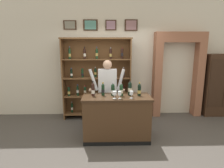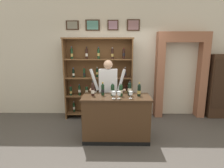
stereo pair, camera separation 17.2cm
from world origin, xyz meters
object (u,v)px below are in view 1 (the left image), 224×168
Objects in this scene: tasting_bottle_brunello at (93,89)px; wine_glass_spare at (114,93)px; tasting_bottle_super_tuscan at (113,90)px; tasting_bottle_grappa at (130,88)px; tasting_bottle_bianco at (103,89)px; wine_shelf at (97,77)px; shopkeeper at (107,87)px; tasting_counter at (117,118)px; tasting_bottle_rosso at (121,90)px; tasting_bottle_vin_santo at (139,90)px; side_cabinet at (220,85)px; wine_glass_left at (120,94)px; wine_glass_right at (131,93)px.

tasting_bottle_brunello is 2.07× the size of wine_glass_spare.
tasting_bottle_grappa reaches higher than tasting_bottle_super_tuscan.
tasting_bottle_bianco is 0.21m from tasting_bottle_super_tuscan.
shopkeeper is at bearing -66.89° from wine_shelf.
wine_glass_spare is at bearing -26.79° from tasting_bottle_brunello.
tasting_bottle_bianco is at bearing 176.09° from tasting_bottle_super_tuscan.
shopkeeper is at bearing 107.60° from tasting_counter.
tasting_bottle_vin_santo reaches higher than tasting_bottle_rosso.
tasting_bottle_bianco is 0.93× the size of tasting_bottle_grappa.
tasting_bottle_rosso is (0.28, -0.58, 0.07)m from shopkeeper.
side_cabinet is 11.64× the size of wine_glass_left.
tasting_counter is 0.68m from tasting_bottle_bianco.
tasting_bottle_rosso is 0.21m from wine_glass_left.
tasting_bottle_bianco is 1.89× the size of wine_glass_left.
tasting_bottle_vin_santo is 1.94× the size of wine_glass_left.
tasting_bottle_bianco reaches higher than tasting_bottle_rosso.
shopkeeper is 5.92× the size of tasting_bottle_super_tuscan.
tasting_bottle_grappa reaches higher than tasting_bottle_bianco.
shopkeeper is at bearing 138.75° from tasting_bottle_vin_santo.
wine_shelf is 1.56m from tasting_bottle_vin_santo.
tasting_bottle_brunello is 2.12× the size of wine_glass_right.
side_cabinet is at bearing 20.71° from tasting_bottle_brunello.
tasting_bottle_super_tuscan is at bearing -157.15° from side_cabinet.
wine_shelf reaches higher than tasting_bottle_super_tuscan.
tasting_counter is 0.84m from shopkeeper.
wine_shelf is 14.24× the size of wine_glass_spare.
shopkeeper is 11.04× the size of wine_glass_left.
tasting_bottle_grappa is at bearing 46.86° from wine_glass_left.
tasting_bottle_rosso is (-2.91, -1.34, 0.21)m from side_cabinet.
wine_glass_left is at bearing -22.20° from tasting_bottle_brunello.
side_cabinet is at bearing 21.33° from tasting_bottle_bianco.
shopkeeper is (0.28, -0.66, -0.13)m from wine_shelf.
tasting_counter is at bearing -165.77° from tasting_bottle_grappa.
shopkeeper reaches higher than tasting_bottle_bianco.
shopkeeper is at bearing 61.96° from tasting_bottle_brunello.
side_cabinet is at bearing 27.55° from wine_glass_left.
side_cabinet is at bearing 24.69° from tasting_bottle_rosso.
tasting_bottle_rosso is 1.85× the size of wine_glass_left.
shopkeeper is 0.65m from tasting_bottle_rosso.
tasting_bottle_brunello is at bearing 178.44° from tasting_bottle_rosso.
wine_glass_left is (0.24, -0.79, 0.04)m from shopkeeper.
tasting_bottle_bianco is at bearing -81.07° from wine_shelf.
side_cabinet reaches higher than tasting_bottle_brunello.
tasting_bottle_grappa reaches higher than wine_glass_right.
tasting_bottle_grappa is at bearing 90.82° from wine_glass_right.
tasting_bottle_vin_santo is at bearing -52.78° from wine_shelf.
wine_shelf is 7.79× the size of tasting_bottle_super_tuscan.
wine_glass_right is at bearing -22.68° from tasting_bottle_bianco.
wine_glass_spare is (-0.10, -0.00, 0.00)m from wine_glass_left.
tasting_bottle_super_tuscan is (-3.08, -1.30, 0.21)m from side_cabinet.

